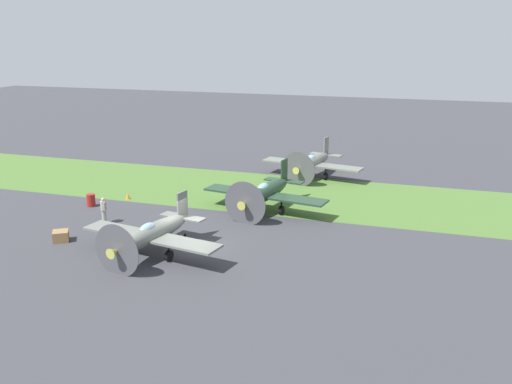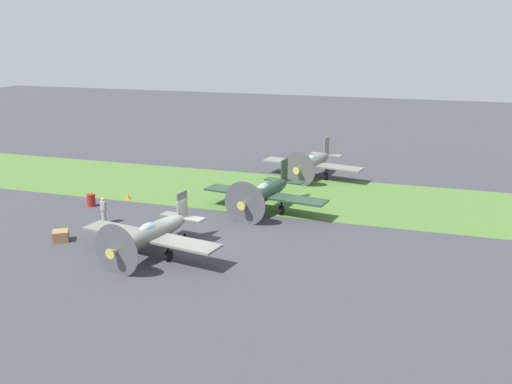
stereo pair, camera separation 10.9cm
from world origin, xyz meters
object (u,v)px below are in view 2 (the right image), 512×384
object	(u,v)px
airplane_lead	(152,233)
supply_crate	(61,236)
airplane_trail	(313,162)
ground_crew_chief	(104,210)
fuel_drum	(91,200)
airplane_wingman	(266,192)
runway_marker_cone	(128,196)

from	to	relation	value
airplane_lead	supply_crate	distance (m)	6.39
airplane_trail	ground_crew_chief	distance (m)	19.09
fuel_drum	supply_crate	xyz separation A→B (m)	(-2.24, 6.57, -0.13)
airplane_trail	supply_crate	size ratio (longest dim) A/B	9.91
airplane_wingman	runway_marker_cone	size ratio (longest dim) A/B	20.70
airplane_trail	ground_crew_chief	xyz separation A→B (m)	(10.51, 15.93, -0.41)
airplane_wingman	airplane_trail	size ratio (longest dim) A/B	1.02
airplane_lead	supply_crate	size ratio (longest dim) A/B	9.70
airplane_wingman	airplane_lead	bearing A→B (deg)	78.60
airplane_trail	fuel_drum	bearing A→B (deg)	55.00
airplane_wingman	ground_crew_chief	xyz separation A→B (m)	(9.35, 5.74, -0.44)
supply_crate	runway_marker_cone	world-z (taller)	supply_crate
airplane_lead	runway_marker_cone	world-z (taller)	airplane_lead
supply_crate	runway_marker_cone	bearing A→B (deg)	-85.69
runway_marker_cone	ground_crew_chief	bearing A→B (deg)	104.20
airplane_wingman	fuel_drum	distance (m)	12.62
airplane_wingman	ground_crew_chief	bearing A→B (deg)	41.19
airplane_wingman	airplane_trail	world-z (taller)	airplane_wingman
supply_crate	runway_marker_cone	xyz separation A→B (m)	(0.68, -9.00, -0.10)
fuel_drum	airplane_wingman	bearing A→B (deg)	-166.97
supply_crate	airplane_lead	bearing A→B (deg)	177.80
airplane_lead	fuel_drum	distance (m)	10.97
airplane_trail	supply_crate	distance (m)	22.58
supply_crate	fuel_drum	bearing A→B (deg)	-71.14
supply_crate	airplane_wingman	bearing A→B (deg)	-136.80
airplane_wingman	airplane_trail	distance (m)	10.25
fuel_drum	runway_marker_cone	world-z (taller)	fuel_drum
airplane_trail	airplane_wingman	bearing A→B (deg)	94.37
airplane_trail	fuel_drum	world-z (taller)	airplane_trail
airplane_lead	supply_crate	xyz separation A→B (m)	(6.31, -0.24, -0.97)
ground_crew_chief	fuel_drum	world-z (taller)	ground_crew_chief
ground_crew_chief	supply_crate	size ratio (longest dim) A/B	1.92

